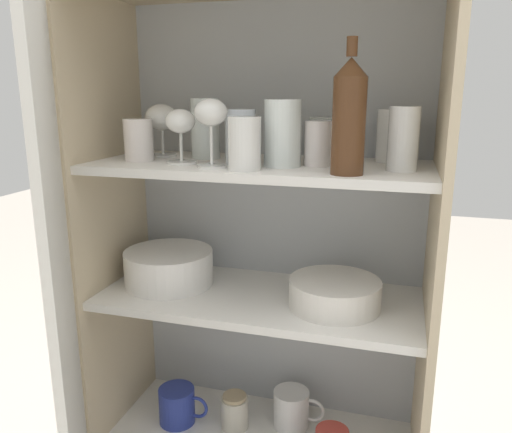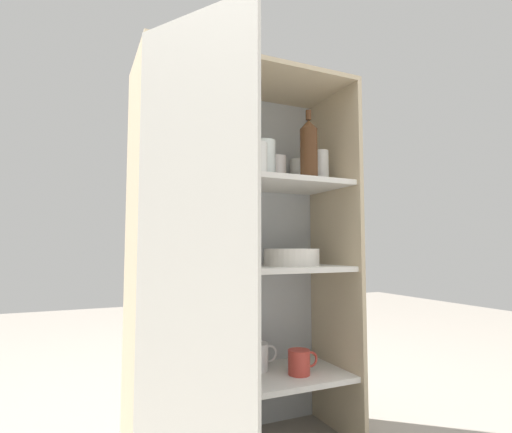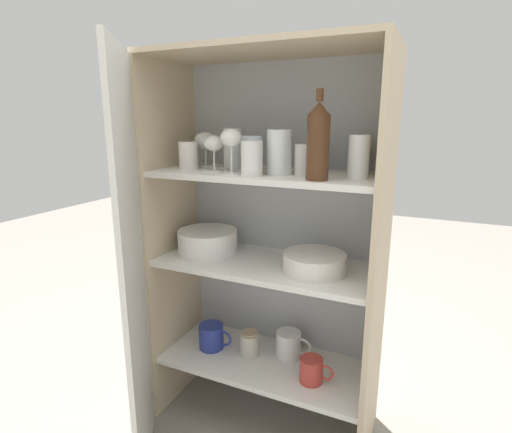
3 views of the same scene
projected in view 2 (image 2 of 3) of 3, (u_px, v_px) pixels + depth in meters
The scene contains 27 objects.
cupboard_back_panel at pixel (229, 258), 1.64m from camera, with size 0.82×0.02×1.37m, color #B2B7BC.
cupboard_side_left at pixel (134, 260), 1.32m from camera, with size 0.02×0.37×1.37m, color #CCB793.
cupboard_side_right at pixel (334, 258), 1.64m from camera, with size 0.02×0.37×1.37m, color #CCB793.
cupboard_top_panel at pixel (245, 78), 1.53m from camera, with size 0.82×0.37×0.02m, color #CCB793.
shelf_board_lower at pixel (245, 381), 1.45m from camera, with size 0.78×0.33×0.02m, color white.
shelf_board_middle at pixel (245, 269), 1.48m from camera, with size 0.78×0.33×0.02m, color white.
shelf_board_upper at pixel (245, 182), 1.50m from camera, with size 0.78×0.33×0.02m, color white.
cupboard_door at pixel (193, 264), 1.04m from camera, with size 0.24×0.35×1.37m.
tumbler_glass_0 at pixel (257, 158), 1.41m from camera, with size 0.07×0.07×0.11m.
tumbler_glass_1 at pixel (321, 167), 1.61m from camera, with size 0.06×0.06×0.13m.
tumbler_glass_2 at pixel (172, 157), 1.35m from camera, with size 0.07×0.07×0.10m.
tumbler_glass_3 at pixel (204, 159), 1.49m from camera, with size 0.07×0.07×0.15m.
tumbler_glass_4 at pixel (265, 160), 1.50m from camera, with size 0.08×0.08×0.14m.
tumbler_glass_5 at pixel (263, 174), 1.67m from camera, with size 0.07×0.07×0.10m.
tumbler_glass_6 at pixel (298, 174), 1.72m from camera, with size 0.07×0.07×0.12m.
tumbler_glass_7 at pixel (240, 160), 1.46m from camera, with size 0.07×0.07×0.12m.
tumbler_glass_8 at pixel (278, 169), 1.56m from camera, with size 0.06×0.06×0.10m.
wine_glass_0 at pixel (172, 150), 1.44m from camera, with size 0.08×0.08×0.13m.
wine_glass_1 at pixel (208, 148), 1.39m from camera, with size 0.07×0.07×0.12m.
wine_glass_2 at pixel (236, 142), 1.39m from camera, with size 0.07×0.07×0.15m.
wine_bottle at pixel (309, 148), 1.50m from camera, with size 0.07×0.07×0.26m.
plate_stack_white at pixel (179, 255), 1.39m from camera, with size 0.23×0.23×0.09m.
mixing_bowl_large at pixel (292, 256), 1.54m from camera, with size 0.21×0.21×0.07m.
coffee_mug_primary at pixel (300, 362), 1.49m from camera, with size 0.12×0.08×0.09m.
coffee_mug_extra_1 at pixel (256, 357), 1.54m from camera, with size 0.14×0.10×0.10m.
coffee_mug_extra_2 at pixel (183, 373), 1.35m from camera, with size 0.14×0.10×0.10m.
storage_jar at pixel (224, 366), 1.43m from camera, with size 0.08×0.08×0.10m.
Camera 2 is at (-0.58, -1.21, 0.73)m, focal length 28.00 mm.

